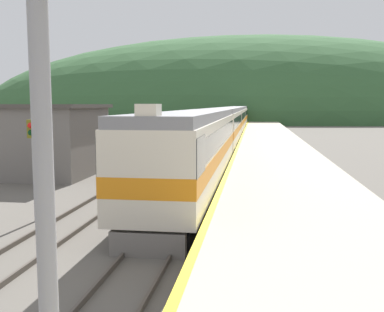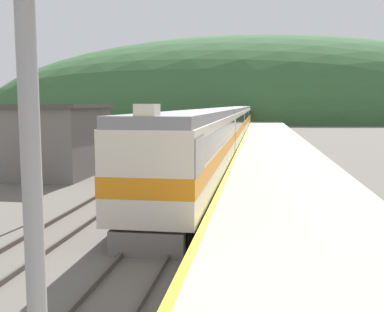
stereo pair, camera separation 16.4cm
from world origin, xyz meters
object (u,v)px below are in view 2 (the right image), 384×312
(carriage_second, at_px, (226,127))
(signal_post_siding, at_px, (34,148))
(carriage_fourth, at_px, (242,116))
(express_train_lead_car, at_px, (195,148))
(siding_train, at_px, (204,125))
(signal_mast_main, at_px, (25,45))
(carriage_third, at_px, (236,120))

(carriage_second, xyz_separation_m, signal_post_siding, (-5.35, -28.71, 0.60))
(carriage_fourth, bearing_deg, express_train_lead_car, -90.00)
(express_train_lead_car, height_order, carriage_second, express_train_lead_car)
(carriage_fourth, height_order, siding_train, carriage_fourth)
(carriage_second, relative_size, signal_mast_main, 2.58)
(carriage_third, relative_size, carriage_fourth, 1.00)
(siding_train, xyz_separation_m, signal_mast_main, (4.92, -54.48, 3.28))
(carriage_fourth, height_order, signal_post_siding, carriage_fourth)
(express_train_lead_car, bearing_deg, siding_train, 96.16)
(carriage_third, bearing_deg, carriage_fourth, 90.00)
(signal_mast_main, bearing_deg, signal_post_siding, 117.92)
(carriage_third, bearing_deg, express_train_lead_car, -90.00)
(express_train_lead_car, bearing_deg, carriage_fourth, 90.00)
(express_train_lead_car, bearing_deg, carriage_third, 90.00)
(carriage_second, xyz_separation_m, signal_mast_main, (1.09, -40.87, 2.84))
(signal_mast_main, bearing_deg, express_train_lead_car, 93.28)
(carriage_second, height_order, signal_post_siding, carriage_second)
(carriage_second, xyz_separation_m, siding_train, (-3.83, 13.61, -0.44))
(express_train_lead_car, relative_size, carriage_third, 1.06)
(carriage_second, relative_size, signal_post_siding, 4.98)
(siding_train, distance_m, signal_post_siding, 42.36)
(express_train_lead_car, relative_size, siding_train, 0.56)
(siding_train, relative_size, signal_mast_main, 4.83)
(carriage_third, distance_m, siding_train, 8.41)
(siding_train, relative_size, signal_post_siding, 9.34)
(siding_train, bearing_deg, carriage_fourth, 82.36)
(carriage_third, height_order, signal_post_siding, carriage_third)
(carriage_fourth, relative_size, siding_train, 0.53)
(carriage_fourth, xyz_separation_m, signal_post_siding, (-5.35, -70.88, 0.60))
(carriage_second, relative_size, siding_train, 0.53)
(express_train_lead_car, distance_m, carriage_fourth, 64.07)
(carriage_third, bearing_deg, carriage_second, -90.00)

